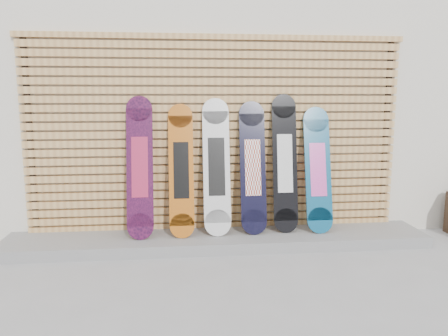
{
  "coord_description": "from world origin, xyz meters",
  "views": [
    {
      "loc": [
        -0.56,
        -3.93,
        1.63
      ],
      "look_at": [
        -0.07,
        0.75,
        0.85
      ],
      "focal_mm": 35.0,
      "sensor_mm": 36.0,
      "label": 1
    }
  ],
  "objects_px": {
    "snowboard_1": "(181,170)",
    "snowboard_5": "(318,170)",
    "snowboard_0": "(140,167)",
    "snowboard_3": "(253,168)",
    "snowboard_2": "(216,167)",
    "snowboard_4": "(285,163)"
  },
  "relations": [
    {
      "from": "snowboard_2",
      "to": "snowboard_5",
      "type": "height_order",
      "value": "snowboard_2"
    },
    {
      "from": "snowboard_0",
      "to": "snowboard_5",
      "type": "height_order",
      "value": "snowboard_0"
    },
    {
      "from": "snowboard_3",
      "to": "snowboard_4",
      "type": "distance_m",
      "value": 0.37
    },
    {
      "from": "snowboard_0",
      "to": "snowboard_4",
      "type": "relative_size",
      "value": 0.99
    },
    {
      "from": "snowboard_0",
      "to": "snowboard_4",
      "type": "distance_m",
      "value": 1.6
    },
    {
      "from": "snowboard_1",
      "to": "snowboard_5",
      "type": "xyz_separation_m",
      "value": [
        1.53,
        0.0,
        -0.02
      ]
    },
    {
      "from": "snowboard_3",
      "to": "snowboard_0",
      "type": "bearing_deg",
      "value": -178.96
    },
    {
      "from": "snowboard_0",
      "to": "snowboard_4",
      "type": "height_order",
      "value": "snowboard_4"
    },
    {
      "from": "snowboard_3",
      "to": "snowboard_5",
      "type": "xyz_separation_m",
      "value": [
        0.74,
        -0.01,
        -0.03
      ]
    },
    {
      "from": "snowboard_3",
      "to": "snowboard_1",
      "type": "bearing_deg",
      "value": -178.72
    },
    {
      "from": "snowboard_3",
      "to": "snowboard_4",
      "type": "xyz_separation_m",
      "value": [
        0.37,
        0.02,
        0.04
      ]
    },
    {
      "from": "snowboard_0",
      "to": "snowboard_3",
      "type": "height_order",
      "value": "snowboard_0"
    },
    {
      "from": "snowboard_2",
      "to": "snowboard_3",
      "type": "bearing_deg",
      "value": 0.53
    },
    {
      "from": "snowboard_2",
      "to": "snowboard_5",
      "type": "xyz_separation_m",
      "value": [
        1.14,
        -0.01,
        -0.05
      ]
    },
    {
      "from": "snowboard_0",
      "to": "snowboard_4",
      "type": "xyz_separation_m",
      "value": [
        1.6,
        0.04,
        0.01
      ]
    },
    {
      "from": "snowboard_0",
      "to": "snowboard_3",
      "type": "bearing_deg",
      "value": 1.04
    },
    {
      "from": "snowboard_2",
      "to": "snowboard_5",
      "type": "distance_m",
      "value": 1.14
    },
    {
      "from": "snowboard_3",
      "to": "snowboard_5",
      "type": "relative_size",
      "value": 1.05
    },
    {
      "from": "snowboard_1",
      "to": "snowboard_3",
      "type": "distance_m",
      "value": 0.79
    },
    {
      "from": "snowboard_2",
      "to": "snowboard_4",
      "type": "distance_m",
      "value": 0.77
    },
    {
      "from": "snowboard_0",
      "to": "snowboard_2",
      "type": "height_order",
      "value": "snowboard_0"
    },
    {
      "from": "snowboard_2",
      "to": "snowboard_3",
      "type": "relative_size",
      "value": 1.02
    }
  ]
}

